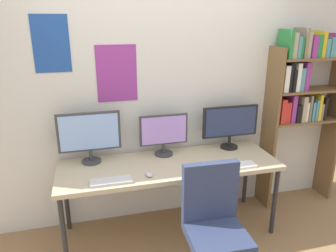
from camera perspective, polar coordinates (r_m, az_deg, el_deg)
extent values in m
cube|color=silver|center=(3.22, -1.69, 5.59)|extent=(4.44, 0.10, 2.60)
cube|color=#1E4799|center=(3.02, -19.98, 13.51)|extent=(0.31, 0.01, 0.49)
cube|color=#8C338C|center=(3.06, -9.06, 9.15)|extent=(0.37, 0.01, 0.52)
cube|color=tan|center=(3.03, 0.24, -6.95)|extent=(2.04, 0.68, 0.04)
cylinder|color=#262628|center=(2.90, -17.97, -17.80)|extent=(0.04, 0.04, 0.70)
cylinder|color=#262628|center=(3.34, 18.33, -12.59)|extent=(0.04, 0.04, 0.70)
cylinder|color=#262628|center=(3.38, -17.57, -12.04)|extent=(0.04, 0.04, 0.70)
cylinder|color=#262628|center=(3.77, 13.60, -8.36)|extent=(0.04, 0.04, 0.70)
cube|color=brown|center=(3.61, 17.47, -0.80)|extent=(0.03, 0.28, 1.75)
cube|color=brown|center=(4.09, 27.05, 0.21)|extent=(0.03, 0.28, 1.75)
cube|color=brown|center=(3.81, 22.72, 0.98)|extent=(0.76, 0.28, 0.02)
cube|color=brown|center=(3.73, 23.35, 5.86)|extent=(0.76, 0.28, 0.02)
cube|color=brown|center=(3.68, 24.02, 10.92)|extent=(0.76, 0.28, 0.02)
cube|color=red|center=(3.58, 18.92, 2.73)|extent=(0.05, 0.22, 0.26)
cube|color=red|center=(3.64, 19.63, 2.58)|extent=(0.05, 0.22, 0.22)
cube|color=#8C338C|center=(3.66, 20.54, 3.14)|extent=(0.05, 0.22, 0.29)
cube|color=black|center=(3.70, 21.25, 2.36)|extent=(0.05, 0.22, 0.19)
cube|color=tan|center=(3.72, 22.13, 3.05)|extent=(0.05, 0.22, 0.27)
cube|color=white|center=(3.76, 22.51, 2.65)|extent=(0.03, 0.22, 0.21)
cube|color=gray|center=(3.78, 23.02, 3.20)|extent=(0.02, 0.22, 0.28)
cube|color=teal|center=(3.81, 23.46, 2.68)|extent=(0.03, 0.22, 0.21)
cube|color=teal|center=(3.82, 23.94, 2.83)|extent=(0.03, 0.22, 0.23)
cube|color=gold|center=(3.83, 24.42, 3.26)|extent=(0.03, 0.22, 0.28)
cube|color=gray|center=(3.88, 24.68, 2.59)|extent=(0.03, 0.22, 0.18)
cube|color=black|center=(3.90, 25.17, 3.09)|extent=(0.03, 0.22, 0.25)
cube|color=white|center=(3.52, 19.41, 8.06)|extent=(0.05, 0.22, 0.27)
cube|color=black|center=(3.55, 20.05, 8.23)|extent=(0.03, 0.22, 0.29)
cube|color=black|center=(3.57, 20.59, 7.70)|extent=(0.03, 0.22, 0.22)
cube|color=white|center=(3.60, 21.21, 8.23)|extent=(0.04, 0.22, 0.29)
cube|color=teal|center=(3.63, 21.79, 7.84)|extent=(0.05, 0.22, 0.24)
cube|color=#8C338C|center=(3.66, 22.54, 8.25)|extent=(0.05, 0.22, 0.29)
cube|color=#287F3D|center=(3.47, 20.05, 13.52)|extent=(0.04, 0.22, 0.28)
cube|color=tan|center=(3.51, 20.66, 13.25)|extent=(0.05, 0.22, 0.25)
cube|color=teal|center=(3.53, 21.28, 12.92)|extent=(0.04, 0.22, 0.21)
cube|color=#287F3D|center=(3.57, 21.71, 12.76)|extent=(0.02, 0.22, 0.19)
cube|color=gray|center=(3.57, 22.38, 13.49)|extent=(0.03, 0.22, 0.29)
cube|color=tan|center=(3.60, 22.81, 13.18)|extent=(0.04, 0.22, 0.26)
cube|color=#8C338C|center=(3.63, 23.63, 12.83)|extent=(0.06, 0.22, 0.22)
cube|color=#287F3D|center=(3.67, 24.30, 12.79)|extent=(0.05, 0.22, 0.22)
cube|color=gold|center=(3.70, 24.95, 13.04)|extent=(0.04, 0.22, 0.26)
cube|color=teal|center=(3.73, 25.48, 12.42)|extent=(0.04, 0.22, 0.18)
cube|color=teal|center=(3.76, 26.20, 12.48)|extent=(0.05, 0.22, 0.20)
cube|color=gold|center=(3.80, 26.73, 12.35)|extent=(0.05, 0.22, 0.19)
cube|color=#8C338C|center=(3.84, 27.25, 12.68)|extent=(0.03, 0.22, 0.23)
cube|color=navy|center=(2.58, 8.69, -18.78)|extent=(0.46, 0.46, 0.08)
cube|color=navy|center=(2.57, 7.46, -11.33)|extent=(0.44, 0.09, 0.48)
cylinder|color=#38383D|center=(3.12, -13.37, -6.07)|extent=(0.18, 0.18, 0.02)
cylinder|color=#38383D|center=(3.10, -13.45, -5.06)|extent=(0.03, 0.03, 0.10)
cube|color=#38383D|center=(3.02, -13.78, -0.99)|extent=(0.57, 0.03, 0.36)
cube|color=#8CB2F2|center=(3.00, -13.77, -1.09)|extent=(0.52, 0.01, 0.33)
cylinder|color=#38383D|center=(3.20, -0.73, -4.89)|extent=(0.18, 0.18, 0.02)
cylinder|color=#38383D|center=(3.18, -0.74, -3.98)|extent=(0.03, 0.03, 0.09)
cube|color=#38383D|center=(3.11, -0.77, -0.64)|extent=(0.47, 0.03, 0.30)
cube|color=#B28CE5|center=(3.10, -0.70, -0.74)|extent=(0.44, 0.01, 0.27)
cylinder|color=black|center=(3.42, 10.73, -3.61)|extent=(0.18, 0.18, 0.02)
cylinder|color=black|center=(3.40, 10.79, -2.63)|extent=(0.03, 0.03, 0.11)
cube|color=black|center=(3.33, 10.97, 0.83)|extent=(0.59, 0.03, 0.32)
cube|color=navy|center=(3.32, 11.10, 0.74)|extent=(0.54, 0.01, 0.29)
cube|color=silver|center=(2.73, -10.07, -9.59)|extent=(0.34, 0.13, 0.02)
cube|color=silver|center=(3.00, 11.86, -6.94)|extent=(0.38, 0.13, 0.02)
ellipsoid|color=silver|center=(2.79, -3.36, -8.53)|extent=(0.06, 0.10, 0.03)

